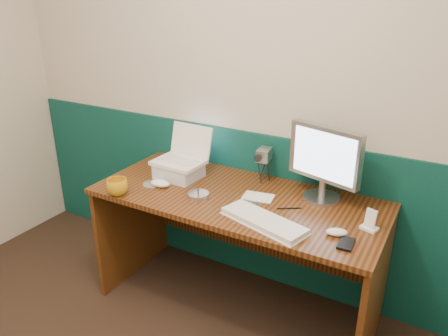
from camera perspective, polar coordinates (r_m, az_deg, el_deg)
The scene contains 19 objects.
back_wall at distance 2.61m, azimuth 3.09°, elevation 10.10°, with size 3.50×0.04×2.50m, color beige.
wainscot at distance 2.85m, azimuth 2.67°, elevation -4.82°, with size 3.48×0.02×1.00m, color #073528.
desk at distance 2.59m, azimuth 1.66°, elevation -11.13°, with size 1.60×0.70×0.75m, color #37170A.
laptop_riser at distance 2.63m, azimuth -5.91°, elevation -0.34°, with size 0.25×0.21×0.09m, color silver.
laptop at distance 2.57m, azimuth -6.05°, elevation 2.97°, with size 0.28×0.22×0.24m, color white, non-canonical shape.
monitor at distance 2.34m, azimuth 13.01°, elevation 0.53°, with size 0.41×0.12×0.41m, color #A1A2A6, non-canonical shape.
keyboard at distance 2.13m, azimuth 5.19°, elevation -6.99°, with size 0.44×0.15×0.03m, color white.
mouse_right at distance 2.10m, azimuth 14.51°, elevation -8.11°, with size 0.10×0.06×0.03m, color white.
mouse_left at distance 2.53m, azimuth -8.35°, elevation -1.99°, with size 0.12×0.07×0.04m, color white.
mug at distance 2.47m, azimuth -13.76°, elevation -2.42°, with size 0.12×0.12×0.09m, color orange.
camcorder at distance 2.55m, azimuth 5.23°, elevation 0.43°, with size 0.09×0.13×0.21m, color #A2A2A6, non-canonical shape.
cd_spindle at distance 2.39m, azimuth -3.38°, elevation -3.55°, with size 0.12×0.12×0.02m, color #B4B9C5.
cd_loose_a at distance 2.58m, azimuth -9.27°, elevation -2.05°, with size 0.12×0.12×0.00m, color #B4BBC5.
cd_loose_b at distance 2.36m, azimuth 4.37°, elevation -4.16°, with size 0.11×0.11×0.00m, color #AEB6BF.
pen at distance 2.29m, azimuth 8.51°, elevation -5.22°, with size 0.01×0.01×0.12m, color black.
papers at distance 2.39m, azimuth 4.48°, elevation -3.77°, with size 0.16×0.11×0.00m, color white.
dock at distance 2.19m, azimuth 18.44°, elevation -7.45°, with size 0.08×0.06×0.01m, color white.
music_player at distance 2.17m, azimuth 18.61°, elevation -6.25°, with size 0.05×0.01×0.09m, color silver.
pda at distance 2.04m, azimuth 15.66°, elevation -9.51°, with size 0.06×0.11×0.01m, color black.
Camera 1 is at (1.13, -0.53, 1.81)m, focal length 35.00 mm.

